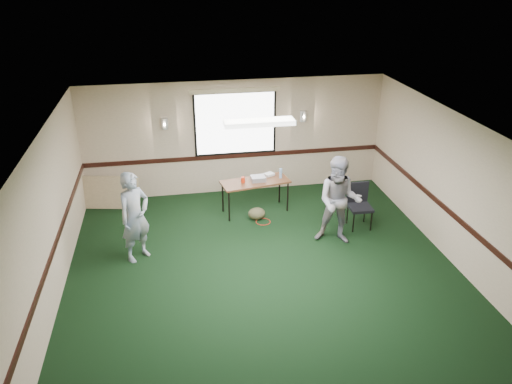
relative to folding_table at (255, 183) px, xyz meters
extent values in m
plane|color=black|center=(-0.26, -2.82, -0.69)|extent=(8.00, 8.00, 0.00)
plane|color=tan|center=(-0.26, 1.18, 0.66)|extent=(7.00, 0.00, 7.00)
plane|color=tan|center=(-3.76, -2.82, 0.66)|extent=(0.00, 8.00, 8.00)
plane|color=tan|center=(3.24, -2.82, 0.66)|extent=(0.00, 8.00, 8.00)
plane|color=silver|center=(-0.26, -2.82, 2.01)|extent=(8.00, 8.00, 0.00)
cube|color=black|center=(-0.26, 1.17, 0.21)|extent=(7.00, 0.03, 0.10)
cube|color=black|center=(-3.74, -2.82, 0.21)|extent=(0.03, 8.00, 0.10)
cube|color=black|center=(3.23, -2.82, 0.21)|extent=(0.03, 8.00, 0.10)
cube|color=black|center=(-0.26, 1.16, 1.01)|extent=(1.90, 0.01, 1.50)
cube|color=white|center=(-0.26, 1.15, 1.01)|extent=(1.80, 0.02, 1.40)
cube|color=beige|center=(-0.26, 1.15, 1.78)|extent=(2.05, 0.08, 0.10)
cylinder|color=silver|center=(-1.86, 1.12, 1.11)|extent=(0.16, 0.16, 0.25)
cylinder|color=silver|center=(1.34, 1.12, 1.11)|extent=(0.16, 0.16, 0.25)
cube|color=white|center=(-0.26, -1.82, 1.95)|extent=(1.20, 0.32, 0.08)
cube|color=#552618|center=(0.00, 0.00, 0.03)|extent=(1.56, 0.83, 0.04)
cylinder|color=black|center=(-0.63, -0.35, -0.34)|extent=(0.04, 0.04, 0.70)
cylinder|color=black|center=(0.71, -0.12, -0.34)|extent=(0.04, 0.04, 0.70)
cylinder|color=black|center=(-0.71, 0.12, -0.34)|extent=(0.04, 0.04, 0.70)
cylinder|color=black|center=(0.63, 0.35, -0.34)|extent=(0.04, 0.04, 0.70)
cube|color=gray|center=(0.06, 0.01, 0.11)|extent=(0.31, 0.27, 0.10)
cube|color=silver|center=(0.36, 0.25, 0.08)|extent=(0.26, 0.24, 0.05)
cylinder|color=red|center=(-0.27, -0.03, 0.12)|extent=(0.09, 0.09, 0.13)
cylinder|color=#7C9FCB|center=(0.58, 0.07, 0.16)|extent=(0.07, 0.07, 0.22)
ellipsoid|color=#4A422A|center=(-0.04, -0.38, -0.55)|extent=(0.44, 0.37, 0.27)
torus|color=#B42816|center=(0.08, -0.54, -0.68)|extent=(0.32, 0.32, 0.02)
cube|color=#A08463|center=(-3.26, 0.78, -0.31)|extent=(1.47, 0.51, 0.74)
cube|color=black|center=(2.02, -1.09, -0.23)|extent=(0.46, 0.46, 0.06)
cube|color=black|center=(2.02, -0.87, 0.02)|extent=(0.46, 0.06, 0.45)
cylinder|color=black|center=(1.82, -1.28, -0.47)|extent=(0.03, 0.03, 0.42)
cylinder|color=black|center=(2.21, -1.29, -0.47)|extent=(0.03, 0.03, 0.42)
cylinder|color=black|center=(1.83, -0.90, -0.47)|extent=(0.03, 0.03, 0.42)
cylinder|color=black|center=(2.21, -0.91, -0.47)|extent=(0.03, 0.03, 0.42)
imported|color=#47689C|center=(-2.50, -1.48, 0.19)|extent=(0.75, 0.73, 1.74)
imported|color=#7383B4|center=(1.37, -1.57, 0.21)|extent=(1.06, 0.95, 1.79)
camera|label=1|loc=(-1.76, -9.78, 4.48)|focal=35.00mm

